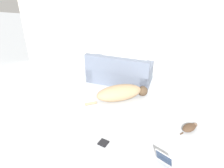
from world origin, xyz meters
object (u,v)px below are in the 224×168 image
at_px(book_black, 103,143).
at_px(cat, 190,127).
at_px(dog, 121,93).
at_px(laptop_open, 162,163).
at_px(couch, 120,72).

bearing_deg(book_black, cat, 27.24).
bearing_deg(book_black, dog, 90.80).
xyz_separation_m(laptop_open, book_black, (-1.07, 0.24, -0.07)).
height_order(laptop_open, book_black, laptop_open).
distance_m(dog, book_black, 1.52).
relative_size(couch, book_black, 8.45).
relative_size(dog, book_black, 6.84).
relative_size(dog, cat, 3.58).
xyz_separation_m(couch, laptop_open, (1.33, -2.64, -0.18)).
bearing_deg(couch, cat, 141.93).
bearing_deg(dog, cat, -56.80).
height_order(couch, dog, couch).
bearing_deg(laptop_open, book_black, -165.26).
distance_m(cat, laptop_open, 1.15).
distance_m(dog, cat, 1.73).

